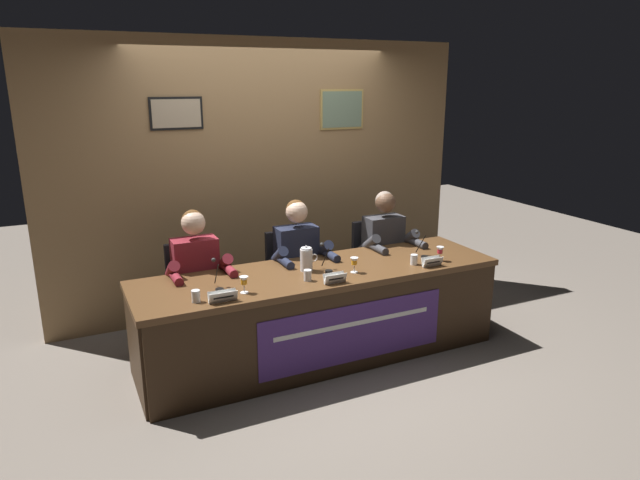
# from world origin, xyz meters

# --- Properties ---
(ground_plane) EXTENTS (12.00, 12.00, 0.00)m
(ground_plane) POSITION_xyz_m (0.00, 0.00, 0.00)
(ground_plane) COLOR #70665B
(wall_back_panelled) EXTENTS (4.18, 0.14, 2.60)m
(wall_back_panelled) POSITION_xyz_m (0.00, 1.27, 1.30)
(wall_back_panelled) COLOR #937047
(wall_back_panelled) RESTS_ON ground_plane
(conference_table) EXTENTS (2.98, 0.84, 0.75)m
(conference_table) POSITION_xyz_m (0.00, -0.11, 0.51)
(conference_table) COLOR brown
(conference_table) RESTS_ON ground_plane
(chair_left) EXTENTS (0.44, 0.44, 0.90)m
(chair_left) POSITION_xyz_m (-0.89, 0.60, 0.44)
(chair_left) COLOR black
(chair_left) RESTS_ON ground_plane
(panelist_left) EXTENTS (0.51, 0.48, 1.23)m
(panelist_left) POSITION_xyz_m (-0.89, 0.40, 0.72)
(panelist_left) COLOR black
(panelist_left) RESTS_ON ground_plane
(nameplate_left) EXTENTS (0.20, 0.06, 0.08)m
(nameplate_left) POSITION_xyz_m (-0.90, -0.33, 0.79)
(nameplate_left) COLOR white
(nameplate_left) RESTS_ON conference_table
(juice_glass_left) EXTENTS (0.06, 0.06, 0.12)m
(juice_glass_left) POSITION_xyz_m (-0.71, -0.22, 0.83)
(juice_glass_left) COLOR white
(juice_glass_left) RESTS_ON conference_table
(water_cup_left) EXTENTS (0.06, 0.06, 0.08)m
(water_cup_left) POSITION_xyz_m (-1.06, -0.25, 0.79)
(water_cup_left) COLOR silver
(water_cup_left) RESTS_ON conference_table
(microphone_left) EXTENTS (0.06, 0.17, 0.22)m
(microphone_left) POSITION_xyz_m (-0.86, -0.07, 0.82)
(microphone_left) COLOR black
(microphone_left) RESTS_ON conference_table
(chair_center) EXTENTS (0.44, 0.44, 0.90)m
(chair_center) POSITION_xyz_m (0.00, 0.60, 0.44)
(chair_center) COLOR black
(chair_center) RESTS_ON ground_plane
(panelist_center) EXTENTS (0.51, 0.48, 1.23)m
(panelist_center) POSITION_xyz_m (0.00, 0.40, 0.72)
(panelist_center) COLOR black
(panelist_center) RESTS_ON ground_plane
(nameplate_center) EXTENTS (0.18, 0.06, 0.08)m
(nameplate_center) POSITION_xyz_m (-0.03, -0.33, 0.79)
(nameplate_center) COLOR white
(nameplate_center) RESTS_ON conference_table
(juice_glass_center) EXTENTS (0.06, 0.06, 0.12)m
(juice_glass_center) POSITION_xyz_m (0.22, -0.17, 0.83)
(juice_glass_center) COLOR white
(juice_glass_center) RESTS_ON conference_table
(water_cup_center) EXTENTS (0.06, 0.06, 0.08)m
(water_cup_center) POSITION_xyz_m (-0.19, -0.19, 0.79)
(water_cup_center) COLOR silver
(water_cup_center) RESTS_ON conference_table
(microphone_center) EXTENTS (0.06, 0.17, 0.22)m
(microphone_center) POSITION_xyz_m (0.03, -0.05, 0.82)
(microphone_center) COLOR black
(microphone_center) RESTS_ON conference_table
(chair_right) EXTENTS (0.44, 0.44, 0.90)m
(chair_right) POSITION_xyz_m (0.89, 0.60, 0.44)
(chair_right) COLOR black
(chair_right) RESTS_ON ground_plane
(panelist_right) EXTENTS (0.51, 0.48, 1.23)m
(panelist_right) POSITION_xyz_m (0.89, 0.40, 0.72)
(panelist_right) COLOR black
(panelist_right) RESTS_ON ground_plane
(nameplate_right) EXTENTS (0.18, 0.06, 0.08)m
(nameplate_right) POSITION_xyz_m (0.87, -0.31, 0.79)
(nameplate_right) COLOR white
(nameplate_right) RESTS_ON conference_table
(juice_glass_right) EXTENTS (0.06, 0.06, 0.12)m
(juice_glass_right) POSITION_xyz_m (1.01, -0.22, 0.83)
(juice_glass_right) COLOR white
(juice_glass_right) RESTS_ON conference_table
(water_cup_right) EXTENTS (0.06, 0.06, 0.08)m
(water_cup_right) POSITION_xyz_m (0.76, -0.21, 0.79)
(water_cup_right) COLOR silver
(water_cup_right) RESTS_ON conference_table
(microphone_right) EXTENTS (0.06, 0.17, 0.22)m
(microphone_right) POSITION_xyz_m (0.94, -0.06, 0.82)
(microphone_right) COLOR black
(microphone_right) RESTS_ON conference_table
(water_pitcher_central) EXTENTS (0.15, 0.10, 0.21)m
(water_pitcher_central) POSITION_xyz_m (-0.11, 0.03, 0.84)
(water_pitcher_central) COLOR silver
(water_pitcher_central) RESTS_ON conference_table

